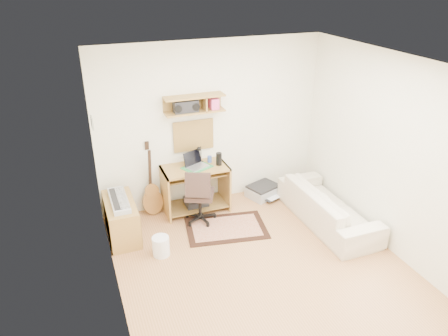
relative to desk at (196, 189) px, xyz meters
name	(u,v)px	position (x,y,z in m)	size (l,w,h in m)	color
floor	(264,269)	(0.37, -1.73, -0.38)	(3.60, 4.00, 0.01)	#B9804D
ceiling	(274,66)	(0.37, -1.73, 2.23)	(3.60, 4.00, 0.01)	white
back_wall	(211,125)	(0.37, 0.28, 0.93)	(3.60, 0.01, 2.60)	white
left_wall	(110,207)	(-1.43, -1.73, 0.93)	(0.01, 4.00, 2.60)	white
right_wall	(394,157)	(2.18, -1.73, 0.93)	(0.01, 4.00, 2.60)	white
wall_shelf	(194,104)	(0.07, 0.15, 1.32)	(0.90, 0.25, 0.26)	#AC7F3C
cork_board	(193,135)	(0.07, 0.25, 0.79)	(0.64, 0.03, 0.49)	tan
wall_photo	(92,123)	(-1.42, -0.23, 1.34)	(0.02, 0.20, 0.15)	#4C8CBF
desk	(196,189)	(0.00, 0.00, 0.00)	(1.00, 0.55, 0.75)	#AC7F3C
laptop	(197,160)	(0.03, -0.02, 0.50)	(0.32, 0.32, 0.24)	silver
speaker	(219,159)	(0.37, -0.05, 0.47)	(0.09, 0.09, 0.20)	black
desk_lamp	(201,154)	(0.15, 0.14, 0.52)	(0.09, 0.09, 0.28)	black
pencil_cup	(210,159)	(0.27, 0.10, 0.43)	(0.07, 0.07, 0.10)	#3755A6
boombox	(186,106)	(-0.07, 0.15, 1.30)	(0.36, 0.16, 0.18)	black
rug	(226,228)	(0.25, -0.68, -0.37)	(1.17, 0.78, 0.02)	#D3B58E
task_chair	(200,194)	(-0.03, -0.33, 0.08)	(0.46, 0.46, 0.90)	#35251F
cabinet	(121,219)	(-1.21, -0.31, -0.10)	(0.40, 0.90, 0.55)	#AC7F3C
music_keyboard	(119,200)	(-1.21, -0.31, 0.21)	(0.23, 0.73, 0.06)	#B2B5BA
guitar	(151,180)	(-0.66, 0.13, 0.22)	(0.32, 0.20, 1.19)	#A56D32
waste_basket	(161,246)	(-0.79, -0.96, -0.24)	(0.23, 0.23, 0.28)	white
printer	(263,191)	(1.19, 0.03, -0.29)	(0.50, 0.39, 0.19)	#A5A8AA
sofa	(329,201)	(1.75, -1.05, -0.01)	(1.86, 0.54, 0.73)	beige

